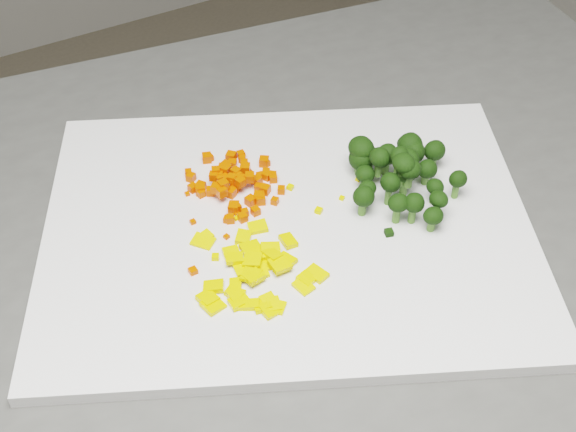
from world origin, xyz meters
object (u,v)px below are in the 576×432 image
carrot_pile (232,176)px  pepper_pile (252,259)px  cutting_board (288,228)px  broccoli_pile (396,171)px

carrot_pile → pepper_pile: bearing=-107.8°
cutting_board → broccoli_pile: 0.12m
carrot_pile → broccoli_pile: 0.16m
cutting_board → broccoli_pile: size_ratio=3.75×
cutting_board → pepper_pile: 0.07m
cutting_board → carrot_pile: (-0.02, 0.07, 0.02)m
carrot_pile → broccoli_pile: bearing=-33.3°
cutting_board → carrot_pile: carrot_pile is taller
pepper_pile → broccoli_pile: (0.17, 0.02, 0.02)m
cutting_board → carrot_pile: 0.08m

